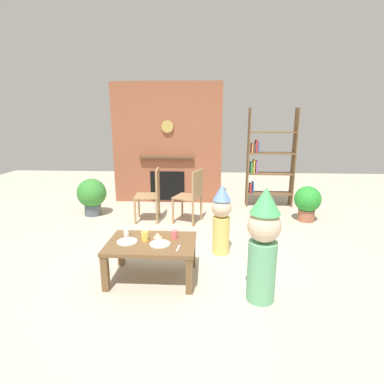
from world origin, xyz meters
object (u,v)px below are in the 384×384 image
Objects in this scene: paper_plate_front at (160,244)px; dining_chair_middle at (192,193)px; potted_plant_short at (92,195)px; birthday_cake_slice at (158,235)px; paper_cup_near_left at (126,233)px; child_in_pink at (221,218)px; paper_plate_rear at (127,242)px; paper_cup_near_right at (175,234)px; child_with_cone_hat at (263,242)px; potted_plant_tall at (307,202)px; paper_cup_center at (145,236)px; dining_chair_left at (152,192)px; bookshelf at (267,161)px; coffee_table at (152,248)px.

dining_chair_middle is at bearing 82.76° from paper_plate_front.
paper_plate_front is 2.70m from potted_plant_short.
paper_cup_near_left is at bearing 176.89° from birthday_cake_slice.
child_in_pink is 1.38× the size of potted_plant_short.
child_in_pink is 1.22m from dining_chair_middle.
paper_plate_rear is at bearing -72.68° from paper_cup_near_left.
child_with_cone_hat is at bearing -27.40° from paper_cup_near_right.
dining_chair_middle is (-0.79, 2.16, -0.09)m from child_with_cone_hat.
child_in_pink is at bearing 37.60° from birthday_cake_slice.
potted_plant_tall is (1.94, 0.20, -0.17)m from dining_chair_middle.
child_with_cone_hat reaches higher than paper_cup_center.
paper_plate_rear is 1.91m from dining_chair_left.
paper_cup_center is 3.09m from potted_plant_tall.
potted_plant_tall is (2.62, 0.14, -0.17)m from dining_chair_left.
birthday_cake_slice is 0.92m from child_in_pink.
paper_plate_front is at bearing -26.80° from paper_cup_center.
paper_cup_near_left reaches higher than birthday_cake_slice.
paper_cup_center is (0.23, -0.11, 0.01)m from paper_cup_near_left.
bookshelf is 19.00× the size of birthday_cake_slice.
dining_chair_left is at bearing -176.94° from potted_plant_tall.
paper_cup_center is 0.12× the size of dining_chair_left.
dining_chair_left is (-0.26, 1.85, 0.03)m from paper_cup_center.
child_with_cone_hat is 3.60m from potted_plant_short.
birthday_cake_slice is (-0.05, 0.18, 0.02)m from paper_plate_front.
paper_plate_rear is at bearing -165.06° from paper_cup_center.
child_in_pink reaches higher than paper_cup_near_right.
birthday_cake_slice is 1.81m from dining_chair_left.
paper_plate_rear is 0.24× the size of dining_chair_left.
birthday_cake_slice is at bearing 35.37° from paper_cup_center.
paper_cup_center is 0.49× the size of paper_plate_front.
dining_chair_left reaches higher than paper_cup_near_left.
paper_cup_center is 0.21m from paper_plate_front.
paper_cup_near_left is at bearing 107.32° from paper_plate_rear.
paper_plate_rear is at bearing 88.82° from dining_chair_left.
dining_chair_middle is (0.34, 1.82, 0.15)m from coffee_table.
paper_plate_rear is 0.24× the size of dining_chair_middle.
dining_chair_left is (-0.39, 1.76, 0.05)m from birthday_cake_slice.
dining_chair_middle is at bearing 86.61° from paper_cup_near_right.
bookshelf is 2.48m from child_in_pink.
child_in_pink is at bearing 47.68° from paper_plate_front.
bookshelf is 21.03× the size of paper_cup_near_right.
paper_cup_near_right is at bearing 5.34° from child_in_pink.
dining_chair_middle reaches higher than potted_plant_short.
paper_cup_center is (-1.81, -2.90, -0.41)m from bookshelf.
paper_cup_near_right is 1.71m from dining_chair_middle.
dining_chair_middle reaches higher than coffee_table.
paper_plate_front is (0.18, -0.09, -0.05)m from paper_cup_center.
birthday_cake_slice is at bearing -120.97° from bookshelf.
paper_cup_near_left is 0.13× the size of potted_plant_short.
potted_plant_tall reaches higher than paper_plate_rear.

